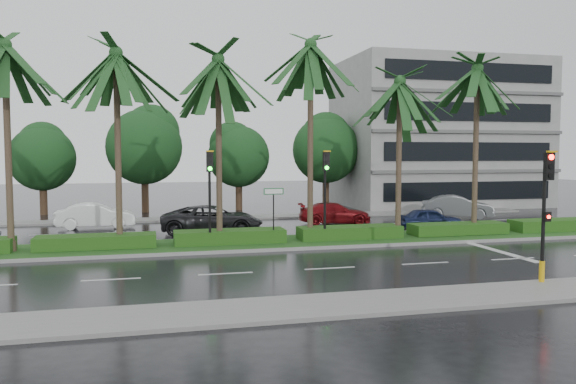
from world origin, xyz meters
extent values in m
plane|color=black|center=(0.00, 0.00, 0.00)|extent=(120.00, 120.00, 0.00)
cube|color=slate|center=(0.00, -10.20, 0.06)|extent=(40.00, 2.40, 0.12)
cube|color=slate|center=(0.00, 12.00, 0.06)|extent=(40.00, 2.00, 0.12)
cube|color=gray|center=(0.00, 1.00, 0.07)|extent=(36.00, 4.00, 0.14)
cube|color=#1E4918|center=(0.00, 1.00, 0.14)|extent=(35.60, 3.70, 0.02)
cube|color=#1A4E16|center=(-9.00, 1.00, 0.45)|extent=(5.20, 1.40, 0.60)
cube|color=#1A4E16|center=(-3.00, 1.00, 0.45)|extent=(5.20, 1.40, 0.60)
cube|color=#1A4E16|center=(3.00, 1.00, 0.45)|extent=(5.20, 1.40, 0.60)
cube|color=#1A4E16|center=(9.00, 1.00, 0.45)|extent=(5.20, 1.40, 0.60)
cube|color=#1A4E16|center=(15.00, 1.00, 0.45)|extent=(5.20, 1.40, 0.60)
cube|color=silver|center=(-12.00, 7.00, 0.01)|extent=(2.00, 0.12, 0.01)
cube|color=silver|center=(-8.00, -5.00, 0.01)|extent=(2.00, 0.12, 0.01)
cube|color=silver|center=(-8.00, 7.00, 0.01)|extent=(2.00, 0.12, 0.01)
cube|color=silver|center=(-4.00, -5.00, 0.01)|extent=(2.00, 0.12, 0.01)
cube|color=silver|center=(-4.00, 7.00, 0.01)|extent=(2.00, 0.12, 0.01)
cube|color=silver|center=(0.00, -5.00, 0.01)|extent=(2.00, 0.12, 0.01)
cube|color=silver|center=(0.00, 7.00, 0.01)|extent=(2.00, 0.12, 0.01)
cube|color=silver|center=(4.00, -5.00, 0.01)|extent=(2.00, 0.12, 0.01)
cube|color=silver|center=(4.00, 7.00, 0.01)|extent=(2.00, 0.12, 0.01)
cube|color=silver|center=(8.00, -5.00, 0.01)|extent=(2.00, 0.12, 0.01)
cube|color=silver|center=(8.00, 7.00, 0.01)|extent=(2.00, 0.12, 0.01)
cube|color=silver|center=(12.00, 7.00, 0.01)|extent=(2.00, 0.12, 0.01)
cube|color=silver|center=(16.00, 7.00, 0.01)|extent=(2.00, 0.12, 0.01)
cube|color=silver|center=(8.50, -3.00, 0.01)|extent=(0.40, 6.00, 0.01)
cylinder|color=#3C2F22|center=(-12.50, 1.00, 4.56)|extent=(0.28, 0.28, 8.83)
cylinder|color=#3C2F22|center=(-12.50, 1.00, 0.37)|extent=(0.40, 0.40, 0.44)
cylinder|color=#3C2F22|center=(-8.00, 1.10, 4.49)|extent=(0.28, 0.28, 8.69)
cylinder|color=#3C2F22|center=(-8.00, 1.10, 0.37)|extent=(0.40, 0.40, 0.44)
cylinder|color=#3C2F22|center=(-3.50, 0.90, 4.42)|extent=(0.28, 0.28, 8.54)
cylinder|color=#3C2F22|center=(-3.50, 0.90, 0.37)|extent=(0.40, 0.40, 0.44)
cylinder|color=#3C2F22|center=(1.00, 1.20, 4.89)|extent=(0.28, 0.28, 9.48)
cylinder|color=#3C2F22|center=(1.00, 1.20, 0.37)|extent=(0.40, 0.40, 0.44)
cylinder|color=#3C2F22|center=(5.50, 0.80, 4.05)|extent=(0.28, 0.28, 7.80)
cylinder|color=#3C2F22|center=(5.50, 0.80, 0.37)|extent=(0.40, 0.40, 0.44)
cylinder|color=#3C2F22|center=(10.00, 1.10, 4.48)|extent=(0.28, 0.28, 8.66)
cylinder|color=#3C2F22|center=(10.00, 1.10, 0.37)|extent=(0.40, 0.40, 0.44)
cylinder|color=black|center=(6.00, -9.30, 1.82)|extent=(0.12, 0.12, 3.40)
cube|color=black|center=(6.00, -9.48, 3.97)|extent=(0.30, 0.18, 0.90)
cube|color=gold|center=(6.00, -9.60, 4.45)|extent=(0.34, 0.12, 0.06)
cylinder|color=#FF0C05|center=(6.00, -9.58, 4.27)|extent=(0.18, 0.04, 0.18)
cylinder|color=black|center=(6.00, -9.58, 3.97)|extent=(0.18, 0.04, 0.18)
cylinder|color=black|center=(6.00, -9.58, 3.67)|extent=(0.18, 0.04, 0.18)
cylinder|color=gold|center=(6.00, -9.30, 0.47)|extent=(0.18, 0.18, 0.70)
cube|color=black|center=(6.00, -9.46, 2.32)|extent=(0.22, 0.16, 0.32)
cylinder|color=#FF0C05|center=(6.00, -9.55, 2.32)|extent=(0.12, 0.03, 0.12)
cylinder|color=black|center=(-4.00, 0.40, 1.85)|extent=(0.12, 0.12, 3.40)
cube|color=black|center=(-4.00, 0.22, 4.00)|extent=(0.30, 0.18, 0.90)
cube|color=gold|center=(-4.00, 0.10, 4.48)|extent=(0.34, 0.12, 0.06)
cylinder|color=black|center=(-4.00, 0.12, 4.30)|extent=(0.18, 0.04, 0.18)
cylinder|color=black|center=(-4.00, 0.12, 4.00)|extent=(0.18, 0.04, 0.18)
cylinder|color=#0CE519|center=(-4.00, 0.12, 3.70)|extent=(0.18, 0.04, 0.18)
cylinder|color=black|center=(1.50, 0.40, 1.85)|extent=(0.12, 0.12, 3.40)
cube|color=black|center=(1.50, 0.22, 4.00)|extent=(0.30, 0.18, 0.90)
cube|color=gold|center=(1.50, 0.10, 4.48)|extent=(0.34, 0.12, 0.06)
cylinder|color=black|center=(1.50, 0.12, 4.30)|extent=(0.18, 0.04, 0.18)
cylinder|color=black|center=(1.50, 0.12, 4.00)|extent=(0.18, 0.04, 0.18)
cylinder|color=#0CE519|center=(1.50, 0.12, 3.70)|extent=(0.18, 0.04, 0.18)
cylinder|color=black|center=(-1.00, 0.50, 1.45)|extent=(0.06, 0.06, 2.60)
cube|color=#0C5926|center=(-1.00, 0.47, 2.60)|extent=(0.95, 0.04, 0.30)
cube|color=white|center=(-1.00, 0.45, 2.60)|extent=(0.85, 0.01, 0.22)
cylinder|color=#362318|center=(-14.00, 17.50, 1.11)|extent=(0.52, 0.52, 2.23)
sphere|color=#163D19|center=(-14.00, 17.50, 4.01)|extent=(4.58, 4.58, 4.58)
sphere|color=#163D19|center=(-14.00, 17.80, 4.90)|extent=(3.44, 3.44, 3.44)
cylinder|color=#362318|center=(-7.00, 17.50, 1.34)|extent=(0.52, 0.52, 2.68)
sphere|color=#163D19|center=(-7.00, 17.50, 4.83)|extent=(5.52, 5.52, 5.52)
sphere|color=#163D19|center=(-7.00, 17.80, 5.91)|extent=(4.14, 4.14, 4.14)
cylinder|color=#362318|center=(0.00, 17.50, 1.14)|extent=(0.52, 0.52, 2.29)
sphere|color=#163D19|center=(0.00, 17.50, 4.12)|extent=(4.71, 4.71, 4.71)
sphere|color=#163D19|center=(0.00, 17.80, 5.04)|extent=(3.53, 3.53, 3.53)
cylinder|color=#362318|center=(7.00, 17.50, 1.29)|extent=(0.52, 0.52, 2.58)
sphere|color=#163D19|center=(7.00, 17.50, 4.64)|extent=(5.30, 5.30, 5.30)
sphere|color=#163D19|center=(7.00, 17.80, 5.67)|extent=(3.98, 3.98, 3.98)
cylinder|color=#362318|center=(14.00, 17.50, 1.06)|extent=(0.52, 0.52, 2.12)
sphere|color=#163D19|center=(14.00, 17.50, 3.81)|extent=(4.36, 4.36, 4.36)
sphere|color=#163D19|center=(14.00, 17.80, 4.66)|extent=(3.27, 3.27, 3.27)
cube|color=gray|center=(17.00, 18.00, 6.00)|extent=(16.00, 10.00, 12.00)
imported|color=white|center=(-9.76, 9.19, 0.73)|extent=(1.74, 4.50, 1.46)
imported|color=#242527|center=(-3.35, 5.46, 0.77)|extent=(3.34, 5.84, 1.53)
imported|color=maroon|center=(4.50, 7.84, 0.65)|extent=(2.50, 4.70, 1.30)
imported|color=#1A254E|center=(9.00, 4.03, 0.61)|extent=(1.86, 3.73, 1.22)
imported|color=slate|center=(13.50, 8.68, 0.76)|extent=(3.37, 4.90, 1.53)
camera|label=1|loc=(-6.62, -25.17, 4.42)|focal=35.00mm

